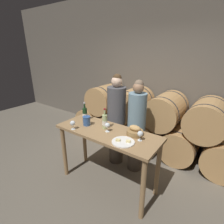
# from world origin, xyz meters

# --- Properties ---
(ground_plane) EXTENTS (10.00, 10.00, 0.00)m
(ground_plane) POSITION_xyz_m (0.00, 0.00, 0.00)
(ground_plane) COLOR #665E51
(stone_wall_back) EXTENTS (10.00, 0.12, 3.20)m
(stone_wall_back) POSITION_xyz_m (0.00, 1.94, 1.60)
(stone_wall_back) COLOR #60594F
(stone_wall_back) RESTS_ON ground_plane
(barrel_stack) EXTENTS (3.51, 0.84, 1.23)m
(barrel_stack) POSITION_xyz_m (0.00, 1.40, 0.58)
(barrel_stack) COLOR tan
(barrel_stack) RESTS_ON ground_plane
(tasting_table) EXTENTS (1.52, 0.59, 0.92)m
(tasting_table) POSITION_xyz_m (0.00, 0.00, 0.77)
(tasting_table) COLOR #99754C
(tasting_table) RESTS_ON ground_plane
(person_left) EXTENTS (0.32, 0.32, 1.64)m
(person_left) POSITION_xyz_m (-0.23, 0.58, 0.84)
(person_left) COLOR #4C4238
(person_left) RESTS_ON ground_plane
(person_right) EXTENTS (0.29, 0.29, 1.58)m
(person_right) POSITION_xyz_m (0.16, 0.58, 0.81)
(person_right) COLOR #4C4238
(person_right) RESTS_ON ground_plane
(wine_bottle_red) EXTENTS (0.08, 0.08, 0.30)m
(wine_bottle_red) POSITION_xyz_m (-0.53, 0.11, 1.03)
(wine_bottle_red) COLOR #193819
(wine_bottle_red) RESTS_ON tasting_table
(wine_bottle_white) EXTENTS (0.08, 0.08, 0.31)m
(wine_bottle_white) POSITION_xyz_m (-0.08, 0.05, 1.03)
(wine_bottle_white) COLOR #ADBC7F
(wine_bottle_white) RESTS_ON tasting_table
(blue_crock) EXTENTS (0.12, 0.12, 0.14)m
(blue_crock) POSITION_xyz_m (-0.37, -0.02, 1.00)
(blue_crock) COLOR #335693
(blue_crock) RESTS_ON tasting_table
(bread_basket) EXTENTS (0.22, 0.22, 0.14)m
(bread_basket) POSITION_xyz_m (0.37, 0.12, 0.98)
(bread_basket) COLOR olive
(bread_basket) RESTS_ON tasting_table
(cheese_plate) EXTENTS (0.29, 0.29, 0.04)m
(cheese_plate) POSITION_xyz_m (0.35, -0.14, 0.93)
(cheese_plate) COLOR white
(cheese_plate) RESTS_ON tasting_table
(wine_glass_far_left) EXTENTS (0.07, 0.07, 0.13)m
(wine_glass_far_left) POSITION_xyz_m (-0.43, -0.24, 1.02)
(wine_glass_far_left) COLOR white
(wine_glass_far_left) RESTS_ON tasting_table
(wine_glass_left) EXTENTS (0.07, 0.07, 0.13)m
(wine_glass_left) POSITION_xyz_m (0.01, -0.01, 1.02)
(wine_glass_left) COLOR white
(wine_glass_left) RESTS_ON tasting_table
(wine_glass_center) EXTENTS (0.07, 0.07, 0.13)m
(wine_glass_center) POSITION_xyz_m (0.50, 0.02, 1.02)
(wine_glass_center) COLOR white
(wine_glass_center) RESTS_ON tasting_table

